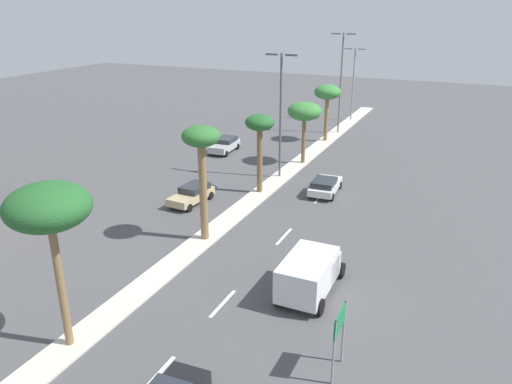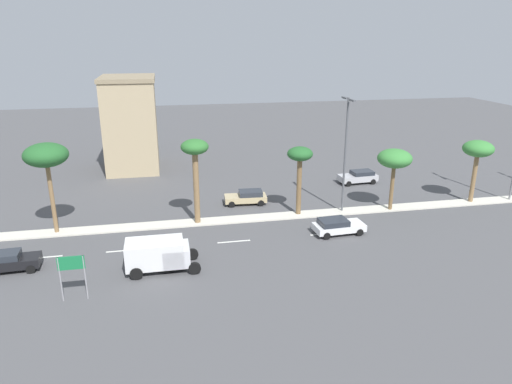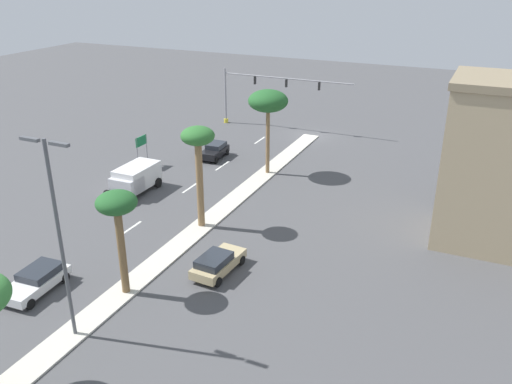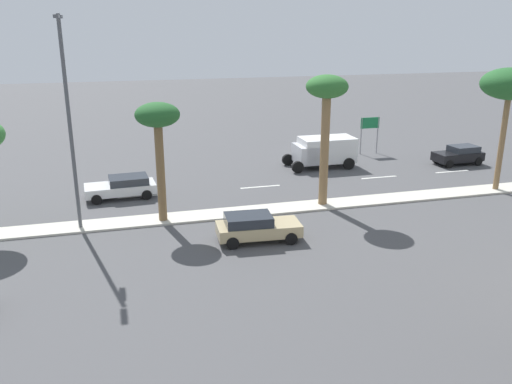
# 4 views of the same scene
# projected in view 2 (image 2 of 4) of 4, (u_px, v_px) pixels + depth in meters

# --- Properties ---
(ground_plane) EXTENTS (160.00, 160.00, 0.00)m
(ground_plane) POSITION_uv_depth(u_px,v_px,m) (239.00, 220.00, 44.25)
(ground_plane) COLOR #4C4C4F
(median_curb) EXTENTS (1.80, 75.78, 0.12)m
(median_curb) POSITION_uv_depth(u_px,v_px,m) (324.00, 213.00, 45.81)
(median_curb) COLOR beige
(median_curb) RESTS_ON ground
(lane_stripe_trailing) EXTENTS (0.20, 2.80, 0.01)m
(lane_stripe_trailing) POSITION_uv_depth(u_px,v_px,m) (44.00, 257.00, 36.72)
(lane_stripe_trailing) COLOR silver
(lane_stripe_trailing) RESTS_ON ground
(lane_stripe_near) EXTENTS (0.20, 2.80, 0.01)m
(lane_stripe_near) POSITION_uv_depth(u_px,v_px,m) (124.00, 251.00, 37.86)
(lane_stripe_near) COLOR silver
(lane_stripe_near) RESTS_ON ground
(lane_stripe_front) EXTENTS (0.20, 2.80, 0.01)m
(lane_stripe_front) POSITION_uv_depth(u_px,v_px,m) (234.00, 242.00, 39.54)
(lane_stripe_front) COLOR silver
(lane_stripe_front) RESTS_ON ground
(lane_stripe_left) EXTENTS (0.20, 2.80, 0.01)m
(lane_stripe_left) POSITION_uv_depth(u_px,v_px,m) (326.00, 234.00, 41.07)
(lane_stripe_left) COLOR silver
(lane_stripe_left) RESTS_ON ground
(directional_road_sign) EXTENTS (0.10, 1.70, 3.14)m
(directional_road_sign) POSITION_uv_depth(u_px,v_px,m) (72.00, 268.00, 30.11)
(directional_road_sign) COLOR gray
(directional_road_sign) RESTS_ON ground
(commercial_building) EXTENTS (9.36, 6.68, 11.81)m
(commercial_building) POSITION_uv_depth(u_px,v_px,m) (131.00, 123.00, 59.78)
(commercial_building) COLOR tan
(commercial_building) RESTS_ON ground
(palm_tree_far) EXTENTS (3.66, 3.66, 7.96)m
(palm_tree_far) POSITION_uv_depth(u_px,v_px,m) (46.00, 156.00, 39.11)
(palm_tree_far) COLOR olive
(palm_tree_far) RESTS_ON median_curb
(palm_tree_center) EXTENTS (2.47, 2.47, 7.81)m
(palm_tree_center) POSITION_uv_depth(u_px,v_px,m) (195.00, 154.00, 41.39)
(palm_tree_center) COLOR olive
(palm_tree_center) RESTS_ON median_curb
(palm_tree_right) EXTENTS (2.41, 2.41, 6.62)m
(palm_tree_right) POSITION_uv_depth(u_px,v_px,m) (300.00, 158.00, 43.77)
(palm_tree_right) COLOR brown
(palm_tree_right) RESTS_ON median_curb
(palm_tree_near) EXTENTS (3.32, 3.32, 6.11)m
(palm_tree_near) POSITION_uv_depth(u_px,v_px,m) (395.00, 159.00, 45.08)
(palm_tree_near) COLOR brown
(palm_tree_near) RESTS_ON median_curb
(palm_tree_trailing) EXTENTS (3.04, 3.04, 6.46)m
(palm_tree_trailing) POSITION_uv_depth(u_px,v_px,m) (478.00, 150.00, 47.19)
(palm_tree_trailing) COLOR olive
(palm_tree_trailing) RESTS_ON median_curb
(street_lamp_trailing) EXTENTS (2.90, 0.24, 11.06)m
(street_lamp_trailing) POSITION_uv_depth(u_px,v_px,m) (346.00, 147.00, 44.30)
(street_lamp_trailing) COLOR #515459
(street_lamp_trailing) RESTS_ON median_curb
(sedan_white_rear) EXTENTS (2.33, 4.51, 1.37)m
(sedan_white_rear) POSITION_uv_depth(u_px,v_px,m) (337.00, 226.00, 40.93)
(sedan_white_rear) COLOR silver
(sedan_white_rear) RESTS_ON ground
(sedan_tan_inboard) EXTENTS (2.19, 4.39, 1.42)m
(sedan_tan_inboard) POSITION_uv_depth(u_px,v_px,m) (247.00, 197.00, 48.24)
(sedan_tan_inboard) COLOR tan
(sedan_tan_inboard) RESTS_ON ground
(sedan_silver_far) EXTENTS (2.29, 4.58, 1.47)m
(sedan_silver_far) POSITION_uv_depth(u_px,v_px,m) (359.00, 177.00, 55.12)
(sedan_silver_far) COLOR #B2B2B7
(sedan_silver_far) RESTS_ON ground
(sedan_black_near) EXTENTS (2.04, 3.92, 1.48)m
(sedan_black_near) POSITION_uv_depth(u_px,v_px,m) (11.00, 261.00, 34.43)
(sedan_black_near) COLOR black
(sedan_black_near) RESTS_ON ground
(box_truck) EXTENTS (2.64, 5.33, 2.32)m
(box_truck) POSITION_uv_depth(u_px,v_px,m) (160.00, 254.00, 34.41)
(box_truck) COLOR silver
(box_truck) RESTS_ON ground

